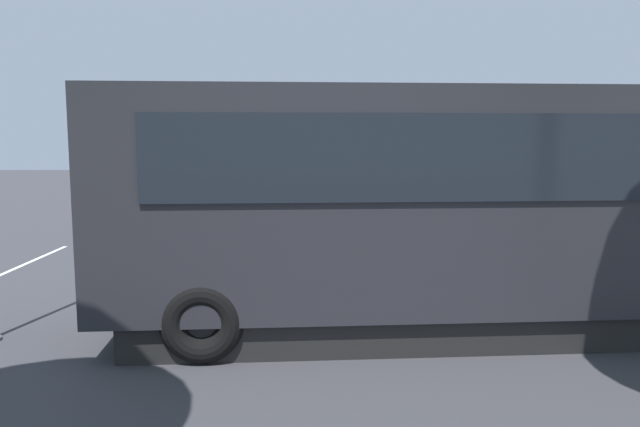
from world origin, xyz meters
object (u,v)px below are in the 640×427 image
Objects in this scene: tour_bus at (447,211)px; parked_motorcycle_silver at (602,260)px; spectator_left at (451,227)px; spectator_centre at (387,231)px; traffic_cone at (251,233)px; spectator_right at (333,225)px; spectator_far_left at (498,228)px; stunt_motorcycle at (175,205)px.

parked_motorcycle_silver is at bearing -147.02° from tour_bus.
spectator_left is 0.86× the size of parked_motorcycle_silver.
tour_bus is at bearing 99.14° from spectator_centre.
spectator_left is at bearing -174.71° from spectator_centre.
spectator_left reaches higher than traffic_cone.
tour_bus is at bearing 73.56° from spectator_left.
tour_bus is 4.57× the size of parked_motorcycle_silver.
spectator_right is at bearing 1.68° from spectator_left.
spectator_far_left reaches higher than spectator_centre.
spectator_right reaches higher than spectator_left.
spectator_centre is 5.08m from traffic_cone.
spectator_right is 2.88× the size of traffic_cone.
spectator_centre is 3.83m from parked_motorcycle_silver.
tour_bus is 2.99m from spectator_right.
spectator_far_left is 2.79× the size of traffic_cone.
spectator_centre is (1.97, -0.12, -0.06)m from spectator_far_left.
traffic_cone is (3.88, -4.15, -0.73)m from spectator_left.
tour_bus is 2.94m from spectator_far_left.
spectator_right is 0.96× the size of stunt_motorcycle.
spectator_right reaches higher than traffic_cone.
tour_bus reaches higher than stunt_motorcycle.
spectator_far_left reaches higher than spectator_left.
parked_motorcycle_silver is 1.07× the size of stunt_motorcycle.
spectator_left is 5.73m from traffic_cone.
spectator_left is (-0.78, -2.65, -0.60)m from tour_bus.
spectator_centre is (1.19, 0.11, -0.05)m from spectator_left.
spectator_far_left is 1.05× the size of spectator_centre.
traffic_cone is at bearing -46.90° from spectator_left.
stunt_motorcycle is (5.66, -3.78, 0.02)m from spectator_left.
stunt_motorcycle is (6.44, -4.02, 0.01)m from spectator_far_left.
spectator_far_left is at bearing 176.40° from spectator_centre.
spectator_far_left is at bearing 163.28° from spectator_left.
spectator_centre is 0.92× the size of spectator_right.
spectator_left is (0.78, -0.23, -0.01)m from spectator_far_left.
spectator_right is at bearing -3.32° from spectator_far_left.
stunt_motorcycle reaches higher than traffic_cone.
stunt_motorcycle is (4.46, -3.89, 0.07)m from spectator_centre.
tour_bus reaches higher than spectator_right.
spectator_centre is at bearing 122.28° from traffic_cone.
spectator_left is 6.80m from stunt_motorcycle.
spectator_centre reaches higher than traffic_cone.
spectator_left is 2.17m from spectator_right.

